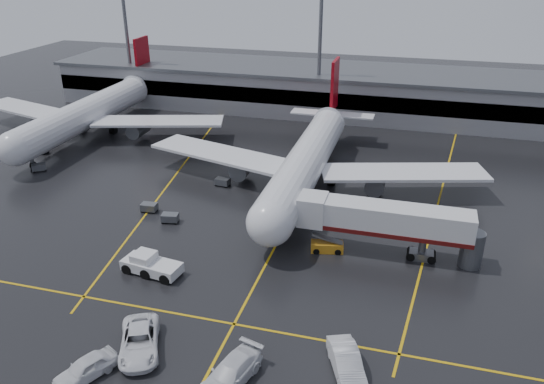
# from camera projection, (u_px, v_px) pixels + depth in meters

# --- Properties ---
(ground) EXTENTS (220.00, 220.00, 0.00)m
(ground) POSITION_uv_depth(u_px,v_px,m) (291.00, 216.00, 67.76)
(ground) COLOR black
(ground) RESTS_ON ground
(apron_line_centre) EXTENTS (0.25, 90.00, 0.02)m
(apron_line_centre) POSITION_uv_depth(u_px,v_px,m) (291.00, 216.00, 67.75)
(apron_line_centre) COLOR gold
(apron_line_centre) RESTS_ON ground
(apron_line_stop) EXTENTS (60.00, 0.25, 0.02)m
(apron_line_stop) POSITION_uv_depth(u_px,v_px,m) (234.00, 324.00, 48.53)
(apron_line_stop) COLOR gold
(apron_line_stop) RESTS_ON ground
(apron_line_left) EXTENTS (9.99, 69.35, 0.02)m
(apron_line_left) POSITION_uv_depth(u_px,v_px,m) (179.00, 170.00, 81.35)
(apron_line_left) COLOR gold
(apron_line_left) RESTS_ON ground
(apron_line_right) EXTENTS (7.57, 69.64, 0.02)m
(apron_line_right) POSITION_uv_depth(u_px,v_px,m) (439.00, 199.00, 72.11)
(apron_line_right) COLOR gold
(apron_line_right) RESTS_ON ground
(terminal) EXTENTS (122.00, 19.00, 8.60)m
(terminal) POSITION_uv_depth(u_px,v_px,m) (348.00, 91.00, 107.82)
(terminal) COLOR gray
(terminal) RESTS_ON ground
(light_mast_left) EXTENTS (3.00, 1.20, 25.45)m
(light_mast_left) POSITION_uv_depth(u_px,v_px,m) (127.00, 34.00, 109.30)
(light_mast_left) COLOR #595B60
(light_mast_left) RESTS_ON ground
(light_mast_mid) EXTENTS (3.00, 1.20, 25.45)m
(light_mast_mid) POSITION_uv_depth(u_px,v_px,m) (320.00, 43.00, 99.57)
(light_mast_mid) COLOR #595B60
(light_mast_mid) RESTS_ON ground
(main_airliner) EXTENTS (48.80, 45.60, 14.10)m
(main_airliner) POSITION_uv_depth(u_px,v_px,m) (308.00, 158.00, 74.46)
(main_airliner) COLOR silver
(main_airliner) RESTS_ON ground
(second_airliner) EXTENTS (48.80, 45.60, 14.10)m
(second_airliner) POSITION_uv_depth(u_px,v_px,m) (91.00, 111.00, 95.15)
(second_airliner) COLOR silver
(second_airliner) RESTS_ON ground
(jet_bridge) EXTENTS (19.90, 3.40, 6.05)m
(jet_bridge) POSITION_uv_depth(u_px,v_px,m) (386.00, 222.00, 57.97)
(jet_bridge) COLOR silver
(jet_bridge) RESTS_ON ground
(pushback_tractor) EXTENTS (6.58, 3.48, 2.25)m
(pushback_tractor) POSITION_uv_depth(u_px,v_px,m) (150.00, 265.00, 55.79)
(pushback_tractor) COLOR silver
(pushback_tractor) RESTS_ON ground
(belt_loader) EXTENTS (3.80, 2.28, 2.26)m
(belt_loader) POSITION_uv_depth(u_px,v_px,m) (327.00, 247.00, 59.85)
(belt_loader) COLOR #C37E18
(belt_loader) RESTS_ON ground
(service_van_a) EXTENTS (5.74, 7.51, 1.90)m
(service_van_a) POSITION_uv_depth(u_px,v_px,m) (139.00, 341.00, 45.06)
(service_van_a) COLOR white
(service_van_a) RESTS_ON ground
(service_van_b) EXTENTS (4.26, 6.91, 1.87)m
(service_van_b) POSITION_uv_depth(u_px,v_px,m) (231.00, 373.00, 41.73)
(service_van_b) COLOR white
(service_van_b) RESTS_ON ground
(service_van_c) EXTENTS (4.19, 6.29, 1.96)m
(service_van_c) POSITION_uv_depth(u_px,v_px,m) (347.00, 363.00, 42.68)
(service_van_c) COLOR silver
(service_van_c) RESTS_ON ground
(service_van_d) EXTENTS (4.15, 5.52, 1.75)m
(service_van_d) POSITION_uv_depth(u_px,v_px,m) (86.00, 368.00, 42.27)
(service_van_d) COLOR white
(service_van_d) RESTS_ON ground
(baggage_cart_a) EXTENTS (2.19, 1.62, 1.12)m
(baggage_cart_a) POSITION_uv_depth(u_px,v_px,m) (170.00, 218.00, 66.04)
(baggage_cart_a) COLOR #595B60
(baggage_cart_a) RESTS_ON ground
(baggage_cart_b) EXTENTS (2.09, 1.45, 1.12)m
(baggage_cart_b) POSITION_uv_depth(u_px,v_px,m) (149.00, 207.00, 68.68)
(baggage_cart_b) COLOR #595B60
(baggage_cart_b) RESTS_ON ground
(baggage_cart_c) EXTENTS (2.12, 1.49, 1.12)m
(baggage_cart_c) POSITION_uv_depth(u_px,v_px,m) (223.00, 182.00, 76.02)
(baggage_cart_c) COLOR #595B60
(baggage_cart_c) RESTS_ON ground
(baggage_cart_d) EXTENTS (2.13, 1.52, 1.12)m
(baggage_cart_d) POSITION_uv_depth(u_px,v_px,m) (41.00, 150.00, 87.78)
(baggage_cart_d) COLOR #595B60
(baggage_cart_d) RESTS_ON ground
(baggage_cart_e) EXTENTS (2.37, 2.27, 1.12)m
(baggage_cart_e) POSITION_uv_depth(u_px,v_px,m) (39.00, 167.00, 80.91)
(baggage_cart_e) COLOR #595B60
(baggage_cart_e) RESTS_ON ground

